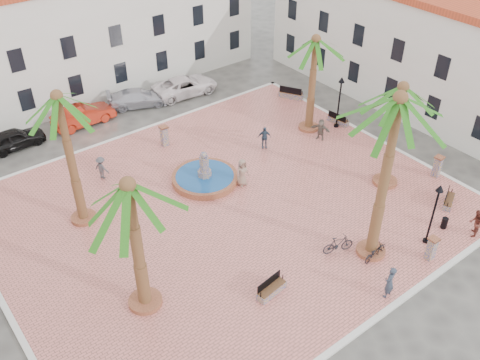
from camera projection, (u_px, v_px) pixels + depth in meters
The scene contains 36 objects.
ground at pixel (227, 208), 31.83m from camera, with size 120.00×120.00×0.00m, color #56544F.
plaza at pixel (227, 207), 31.79m from camera, with size 26.00×22.00×0.15m, color #DC776D.
kerb_n at pixel (137, 132), 38.83m from camera, with size 26.30×0.30×0.16m, color silver.
kerb_s at pixel (368, 324), 24.74m from camera, with size 26.30×0.30×0.16m, color silver.
kerb_e at pixel (372, 137), 38.22m from camera, with size 0.30×22.30×0.16m, color silver.
kerb_w at pixel (7, 312), 25.35m from camera, with size 0.30×22.30×0.16m, color silver.
building_north at pixel (74, 34), 41.85m from camera, with size 30.40×7.40×9.50m.
building_east at pixel (422, 46), 40.37m from camera, with size 7.40×26.40×9.00m.
fountain at pixel (205, 177), 33.63m from camera, with size 4.17×4.17×2.16m.
palm_nw at pixel (60, 111), 26.62m from camera, with size 4.67×4.67×8.20m.
palm_sw at pixel (130, 201), 22.05m from camera, with size 5.28×5.28×7.43m.
palm_s at pixel (397, 116), 23.70m from camera, with size 5.01×5.01×9.51m.
palm_e at pixel (401, 100), 30.23m from camera, with size 4.98×4.98×6.95m.
palm_ne at pixel (315, 50), 35.57m from camera, with size 4.77×4.77×7.11m.
bench_s at pixel (271, 290), 26.05m from camera, with size 1.74×0.73×0.89m.
bench_se at pixel (449, 201), 31.74m from camera, with size 1.64×1.12×0.84m.
bench_e at pixel (338, 120), 39.55m from camera, with size 0.71×1.69×0.87m.
bench_ne at pixel (291, 95), 42.85m from camera, with size 1.48×1.95×1.01m.
lamppost_s at pixel (436, 204), 27.68m from camera, with size 0.42×0.42×3.84m.
lamppost_e at pixel (340, 94), 37.73m from camera, with size 0.43×0.43×3.95m.
bollard_se at pixel (432, 248), 27.73m from camera, with size 0.52×0.52×1.40m.
bollard_n at pixel (164, 136), 36.77m from camera, with size 0.55×0.55×1.50m.
bollard_e at pixel (437, 166), 33.78m from camera, with size 0.58×0.58×1.47m.
litter_bin at pixel (444, 223), 29.95m from camera, with size 0.35×0.35×0.68m, color black.
cyclist_a at pixel (390, 282), 25.53m from camera, with size 0.67×0.44×1.85m, color #2E3646.
bicycle_a at pixel (375, 252), 27.92m from camera, with size 0.57×1.64×0.86m, color black.
cyclist_b at pixel (476, 223), 29.17m from camera, with size 0.81×0.63×1.67m, color maroon.
bicycle_b at pixel (338, 244), 28.25m from camera, with size 0.50×1.76×1.06m, color black.
pedestrian_fountain_a at pixel (242, 172), 32.95m from camera, with size 0.90×0.58×1.83m, color #937463.
pedestrian_fountain_b at pixel (264, 137), 36.52m from camera, with size 0.94×0.39×1.60m, color #32465C.
pedestrian_north at pixel (102, 168), 33.60m from camera, with size 1.00×0.58×1.55m, color #49484D.
pedestrian_east at pixel (321, 129), 37.45m from camera, with size 1.43×0.46×1.55m, color #665B51.
car_black at pixel (14, 139), 36.85m from camera, with size 1.66×4.14×1.41m, color black.
car_red at pixel (83, 115), 39.44m from camera, with size 1.61×4.62×1.52m, color #A82210.
car_silver at pixel (138, 98), 41.85m from camera, with size 1.91×4.71×1.37m, color silver.
car_white at pixel (185, 86), 43.43m from camera, with size 2.49×5.40×1.50m, color white.
Camera 1 is at (-14.55, -20.11, 20.02)m, focal length 40.00 mm.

